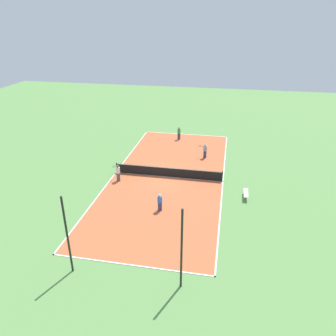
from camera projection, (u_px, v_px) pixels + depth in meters
ground_plane at (168, 177)px, 29.93m from camera, size 80.00×80.00×0.00m
court_surface at (168, 177)px, 29.93m from camera, size 10.06×23.71×0.02m
tennis_net at (168, 172)px, 29.71m from camera, size 9.86×0.10×0.98m
bench at (246, 193)px, 26.44m from camera, size 0.36×1.51×0.45m
player_far_white at (118, 172)px, 28.84m from camera, size 0.94×0.84×1.55m
player_near_blue at (160, 201)px, 24.50m from camera, size 0.50×0.50×1.40m
player_far_green at (179, 132)px, 38.40m from camera, size 0.51×0.51×1.52m
player_baseline_gray at (205, 150)px, 33.47m from camera, size 0.99×0.65×1.54m
tennis_ball_far_baseline at (117, 192)px, 27.34m from camera, size 0.07×0.07×0.07m
tennis_ball_right_alley at (127, 188)px, 27.90m from camera, size 0.07×0.07×0.07m
fence_post_back_left at (182, 250)px, 16.89m from camera, size 0.12×0.12×4.99m
fence_post_back_right at (67, 236)px, 17.97m from camera, size 0.12×0.12×4.99m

